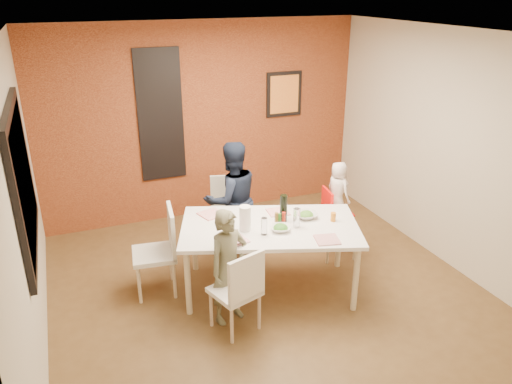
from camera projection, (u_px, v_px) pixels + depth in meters
name	position (u px, v px, depth m)	size (l,w,h in m)	color
ground	(266.00, 289.00, 5.50)	(4.50, 4.50, 0.00)	brown
ceiling	(268.00, 34.00, 4.46)	(4.50, 4.50, 0.02)	silver
wall_back	(204.00, 122.00, 6.90)	(4.50, 0.02, 2.70)	beige
wall_front	(411.00, 296.00, 3.05)	(4.50, 0.02, 2.70)	beige
wall_left	(22.00, 210.00, 4.20)	(0.02, 4.50, 2.70)	beige
wall_right	(446.00, 149.00, 5.75)	(0.02, 4.50, 2.70)	beige
brick_accent_wall	(204.00, 122.00, 6.89)	(4.50, 0.02, 2.70)	maroon
picture_window_frame	(22.00, 180.00, 4.31)	(0.05, 1.70, 1.30)	black
picture_window_pane	(24.00, 179.00, 4.31)	(0.02, 1.55, 1.15)	black
glassblock_strip	(160.00, 116.00, 6.61)	(0.55, 0.03, 1.70)	silver
glassblock_surround	(160.00, 116.00, 6.60)	(0.60, 0.03, 1.76)	black
art_print_frame	(284.00, 94.00, 7.17)	(0.54, 0.03, 0.64)	black
art_print_canvas	(284.00, 94.00, 7.15)	(0.44, 0.01, 0.54)	#F09B35
dining_table	(270.00, 231.00, 5.26)	(2.09, 1.59, 0.77)	white
chair_near	(240.00, 288.00, 4.65)	(0.51, 0.51, 0.88)	white
chair_far	(228.00, 208.00, 6.27)	(0.52, 0.52, 0.90)	white
chair_left	(162.00, 247.00, 5.29)	(0.50, 0.50, 0.96)	white
high_chair	(334.00, 216.00, 5.99)	(0.42, 0.42, 0.89)	red
child_near	(229.00, 267.00, 4.81)	(0.43, 0.28, 1.19)	#615F45
child_far	(232.00, 200.00, 5.98)	(0.70, 0.55, 1.44)	black
toddler	(338.00, 190.00, 5.86)	(0.34, 0.22, 0.70)	beige
plate_near_left	(235.00, 240.00, 4.92)	(0.22, 0.22, 0.01)	white
plate_far_mid	(278.00, 212.00, 5.53)	(0.23, 0.23, 0.01)	white
plate_near_right	(327.00, 240.00, 4.93)	(0.23, 0.23, 0.01)	silver
plate_far_left	(212.00, 214.00, 5.48)	(0.24, 0.24, 0.01)	white
salad_bowl_a	(281.00, 228.00, 5.11)	(0.20, 0.20, 0.05)	white
salad_bowl_b	(306.00, 215.00, 5.40)	(0.23, 0.23, 0.06)	silver
wine_bottle	(283.00, 208.00, 5.27)	(0.08, 0.08, 0.30)	black
wine_glass_a	(264.00, 226.00, 5.01)	(0.06, 0.06, 0.18)	white
wine_glass_b	(297.00, 218.00, 5.16)	(0.07, 0.07, 0.21)	white
paper_towel_roll	(245.00, 218.00, 5.08)	(0.12, 0.12, 0.27)	white
condiment_red	(284.00, 219.00, 5.22)	(0.04, 0.04, 0.14)	red
condiment_green	(279.00, 219.00, 5.22)	(0.03, 0.03, 0.13)	#307828
condiment_brown	(276.00, 219.00, 5.20)	(0.04, 0.04, 0.15)	brown
sippy_cup	(333.00, 217.00, 5.31)	(0.06, 0.06, 0.10)	orange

